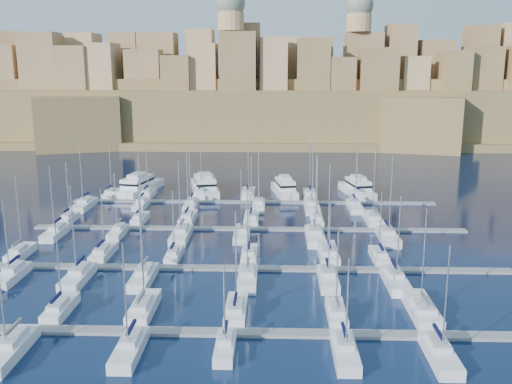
{
  "coord_description": "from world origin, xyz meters",
  "views": [
    {
      "loc": [
        4.86,
        -96.68,
        31.61
      ],
      "look_at": [
        1.56,
        6.0,
        8.47
      ],
      "focal_mm": 40.0,
      "sensor_mm": 36.0,
      "label": 1
    }
  ],
  "objects_px": {
    "sailboat_4": "(336,313)",
    "motor_yacht_b": "(205,186)",
    "motor_yacht_c": "(285,188)",
    "sailboat_2": "(144,307)",
    "motor_yacht_d": "(357,188)",
    "motor_yacht_a": "(139,186)"
  },
  "relations": [
    {
      "from": "sailboat_2",
      "to": "motor_yacht_c",
      "type": "relative_size",
      "value": 1.02
    },
    {
      "from": "motor_yacht_b",
      "to": "motor_yacht_c",
      "type": "height_order",
      "value": "same"
    },
    {
      "from": "sailboat_2",
      "to": "motor_yacht_b",
      "type": "bearing_deg",
      "value": 90.46
    },
    {
      "from": "sailboat_2",
      "to": "motor_yacht_b",
      "type": "distance_m",
      "value": 70.94
    },
    {
      "from": "sailboat_4",
      "to": "motor_yacht_c",
      "type": "height_order",
      "value": "sailboat_4"
    },
    {
      "from": "sailboat_2",
      "to": "sailboat_4",
      "type": "height_order",
      "value": "sailboat_2"
    },
    {
      "from": "sailboat_2",
      "to": "motor_yacht_a",
      "type": "height_order",
      "value": "sailboat_2"
    },
    {
      "from": "sailboat_2",
      "to": "sailboat_4",
      "type": "bearing_deg",
      "value": -2.04
    },
    {
      "from": "motor_yacht_d",
      "to": "motor_yacht_b",
      "type": "bearing_deg",
      "value": 177.5
    },
    {
      "from": "sailboat_4",
      "to": "motor_yacht_a",
      "type": "relative_size",
      "value": 0.62
    },
    {
      "from": "sailboat_4",
      "to": "motor_yacht_d",
      "type": "height_order",
      "value": "sailboat_4"
    },
    {
      "from": "motor_yacht_a",
      "to": "sailboat_4",
      "type": "bearing_deg",
      "value": -59.52
    },
    {
      "from": "motor_yacht_c",
      "to": "motor_yacht_a",
      "type": "bearing_deg",
      "value": 177.09
    },
    {
      "from": "sailboat_2",
      "to": "motor_yacht_c",
      "type": "bearing_deg",
      "value": 74.18
    },
    {
      "from": "sailboat_2",
      "to": "sailboat_4",
      "type": "relative_size",
      "value": 1.29
    },
    {
      "from": "sailboat_2",
      "to": "motor_yacht_c",
      "type": "height_order",
      "value": "sailboat_2"
    },
    {
      "from": "motor_yacht_c",
      "to": "motor_yacht_d",
      "type": "relative_size",
      "value": 0.92
    },
    {
      "from": "sailboat_2",
      "to": "motor_yacht_a",
      "type": "xyz_separation_m",
      "value": [
        -17.2,
        70.58,
        0.97
      ]
    },
    {
      "from": "motor_yacht_c",
      "to": "motor_yacht_b",
      "type": "bearing_deg",
      "value": 173.67
    },
    {
      "from": "motor_yacht_a",
      "to": "motor_yacht_c",
      "type": "height_order",
      "value": "same"
    },
    {
      "from": "sailboat_4",
      "to": "motor_yacht_b",
      "type": "bearing_deg",
      "value": 109.49
    },
    {
      "from": "sailboat_2",
      "to": "motor_yacht_d",
      "type": "bearing_deg",
      "value": 61.68
    }
  ]
}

